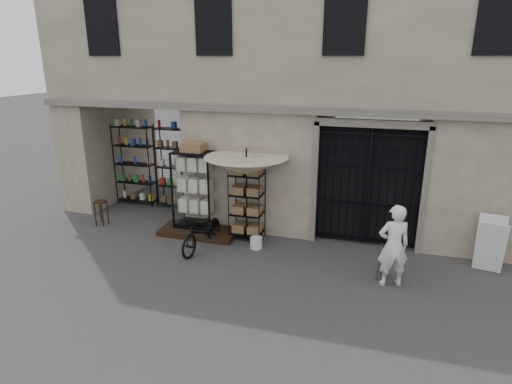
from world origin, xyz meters
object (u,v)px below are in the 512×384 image
(wire_rack, at_px, (247,206))
(easel_sign, at_px, (490,244))
(wooden_stool, at_px, (101,212))
(steel_bollard, at_px, (381,262))
(display_cabinet, at_px, (195,193))
(bicycle, at_px, (203,249))
(shopkeeper, at_px, (389,284))
(market_umbrella, at_px, (246,161))
(white_bucket, at_px, (256,243))

(wire_rack, height_order, easel_sign, wire_rack)
(wooden_stool, xyz_separation_m, steel_bollard, (7.39, -0.95, 0.02))
(display_cabinet, bearing_deg, bicycle, -55.05)
(shopkeeper, distance_m, easel_sign, 2.44)
(display_cabinet, relative_size, bicycle, 1.26)
(wire_rack, distance_m, steel_bollard, 3.54)
(bicycle, bearing_deg, wire_rack, 54.62)
(display_cabinet, bearing_deg, wire_rack, 1.53)
(wooden_stool, distance_m, steel_bollard, 7.45)
(market_umbrella, distance_m, shopkeeper, 4.20)
(shopkeeper, bearing_deg, bicycle, -24.65)
(steel_bollard, bearing_deg, easel_sign, 25.73)
(market_umbrella, bearing_deg, wire_rack, 104.93)
(steel_bollard, xyz_separation_m, shopkeeper, (0.20, -0.17, -0.39))
(display_cabinet, height_order, wooden_stool, display_cabinet)
(white_bucket, distance_m, wooden_stool, 4.51)
(market_umbrella, distance_m, white_bucket, 1.99)
(shopkeeper, bearing_deg, wire_rack, -40.05)
(wire_rack, height_order, wooden_stool, wire_rack)
(wire_rack, distance_m, market_umbrella, 1.20)
(wire_rack, distance_m, white_bucket, 0.98)
(market_umbrella, xyz_separation_m, wooden_stool, (-4.15, -0.10, -1.70))
(steel_bollard, relative_size, shopkeeper, 0.45)
(display_cabinet, xyz_separation_m, easel_sign, (6.93, -0.20, -0.45))
(shopkeeper, bearing_deg, wooden_stool, -26.72)
(white_bucket, relative_size, steel_bollard, 0.37)
(display_cabinet, xyz_separation_m, market_umbrella, (1.47, -0.22, 1.01))
(display_cabinet, xyz_separation_m, shopkeeper, (4.91, -1.44, -1.05))
(white_bucket, xyz_separation_m, wooden_stool, (-4.49, 0.23, 0.23))
(wire_rack, relative_size, steel_bollard, 2.31)
(easel_sign, bearing_deg, steel_bollard, -143.85)
(display_cabinet, xyz_separation_m, wooden_stool, (-2.68, -0.32, -0.69))
(wire_rack, bearing_deg, easel_sign, 9.42)
(bicycle, height_order, steel_bollard, bicycle)
(shopkeeper, bearing_deg, white_bucket, -34.28)
(wire_rack, relative_size, bicycle, 1.04)
(easel_sign, bearing_deg, market_umbrella, -169.37)
(wooden_stool, distance_m, shopkeeper, 7.68)
(wooden_stool, relative_size, steel_bollard, 0.89)
(wire_rack, height_order, market_umbrella, market_umbrella)
(display_cabinet, distance_m, easel_sign, 6.94)
(market_umbrella, relative_size, steel_bollard, 3.70)
(display_cabinet, bearing_deg, white_bucket, -13.47)
(white_bucket, xyz_separation_m, steel_bollard, (2.90, -0.72, 0.25))
(wire_rack, xyz_separation_m, shopkeeper, (3.49, -1.39, -0.88))
(wire_rack, relative_size, easel_sign, 1.53)
(wire_rack, xyz_separation_m, bicycle, (-0.84, -0.91, -0.88))
(bicycle, bearing_deg, steel_bollard, 2.87)
(wire_rack, bearing_deg, white_bucket, -41.24)
(wire_rack, height_order, white_bucket, wire_rack)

